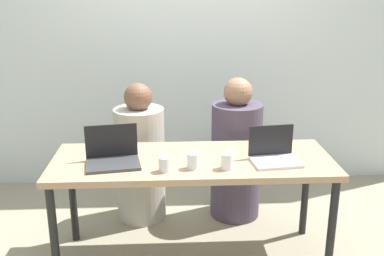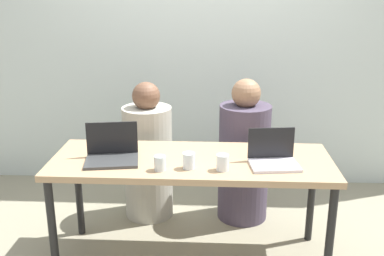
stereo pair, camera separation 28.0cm
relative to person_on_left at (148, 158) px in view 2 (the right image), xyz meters
name	(u,v)px [view 2 (the right image)]	position (x,y,z in m)	size (l,w,h in m)	color
back_wall	(200,40)	(0.37, 0.73, 0.82)	(4.54, 0.10, 2.59)	silver
desk	(191,168)	(0.37, -0.59, 0.17)	(1.75, 0.64, 0.71)	tan
person_on_left	(148,158)	(0.00, 0.00, 0.00)	(0.45, 0.45, 1.07)	#B3B0A1
person_on_right	(244,158)	(0.73, 0.00, 0.01)	(0.43, 0.43, 1.10)	#493F53
laptop_front_right	(273,157)	(0.86, -0.66, 0.28)	(0.31, 0.26, 0.21)	silver
laptop_front_left	(112,153)	(-0.12, -0.64, 0.28)	(0.35, 0.28, 0.22)	#393B3C
water_glass_center	(189,162)	(0.36, -0.75, 0.28)	(0.07, 0.07, 0.10)	silver
water_glass_right	(223,164)	(0.56, -0.77, 0.28)	(0.07, 0.07, 0.10)	white
water_glass_left	(160,164)	(0.19, -0.78, 0.27)	(0.07, 0.07, 0.09)	silver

